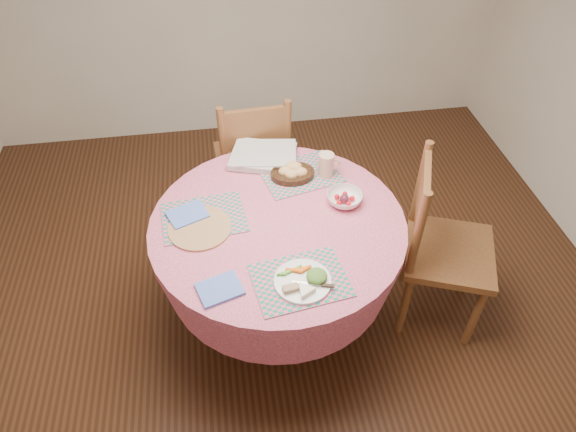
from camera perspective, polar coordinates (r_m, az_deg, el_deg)
The scene contains 16 objects.
ground at distance 3.03m, azimuth -0.95°, elevation -10.89°, with size 4.00×4.00×0.00m, color #331C0F.
room_envelope at distance 1.93m, azimuth -1.57°, elevation 20.53°, with size 4.01×4.01×2.71m.
dining_table at distance 2.60m, azimuth -1.09°, elevation -3.71°, with size 1.24×1.24×0.75m.
chair_right at distance 2.78m, azimuth 16.51°, elevation -3.01°, with size 0.59×0.60×1.02m.
chair_back at distance 3.24m, azimuth -3.82°, elevation 6.32°, with size 0.48×0.46×0.99m.
placemat_front at distance 2.21m, azimuth 1.38°, elevation -7.16°, with size 0.40×0.30×0.01m, color #167D6E.
placemat_left at distance 2.51m, azimuth -9.33°, elevation -0.14°, with size 0.40×0.30×0.01m, color #167D6E.
placemat_back at distance 2.74m, azimuth 1.38°, elevation 4.68°, with size 0.40×0.30×0.01m, color #167D6E.
wicker_trivet at distance 2.46m, azimuth -9.77°, elevation -1.34°, with size 0.30×0.30×0.01m, color olive.
napkin_near at distance 2.20m, azimuth -7.59°, elevation -8.05°, with size 0.18×0.14×0.01m, color #5072CE.
napkin_far at distance 2.53m, azimuth -11.11°, elevation 0.15°, with size 0.18×0.14×0.01m, color #5072CE.
dinner_plate at distance 2.19m, azimuth 1.87°, elevation -7.21°, with size 0.25×0.25×0.05m.
bread_bowl at distance 2.69m, azimuth 0.52°, elevation 4.92°, with size 0.23×0.23×0.08m.
latte_mug at distance 2.69m, azimuth 4.31°, elevation 5.70°, with size 0.12×0.08×0.13m.
fruit_bowl at distance 2.56m, azimuth 6.28°, elevation 1.94°, with size 0.19×0.19×0.06m.
newspaper_stack at distance 2.83m, azimuth -2.74°, elevation 6.71°, with size 0.41×0.36×0.04m.
Camera 1 is at (-0.22, -1.76, 2.46)m, focal length 32.00 mm.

